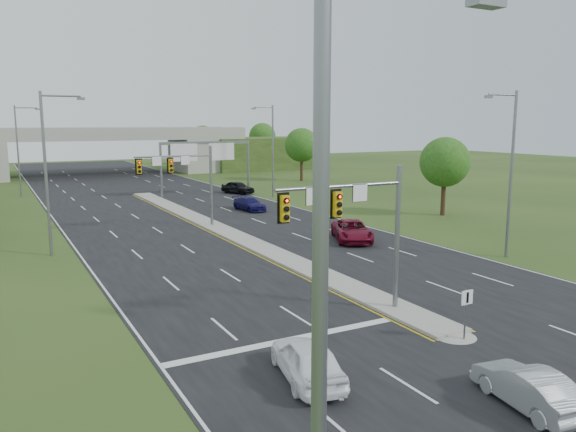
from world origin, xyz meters
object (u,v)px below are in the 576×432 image
(overpass, at_px, (98,154))
(car_silver, at_px, (528,387))
(signal_mast_near, at_px, (359,218))
(car_far_a, at_px, (352,231))
(car_far_b, at_px, (249,204))
(car_far_c, at_px, (238,187))
(keep_right_sign, at_px, (466,306))
(signal_mast_far, at_px, (186,174))
(sign_gantry, at_px, (205,153))
(car_white, at_px, (307,359))

(overpass, xyz_separation_m, car_silver, (-2.33, -89.48, -2.87))
(signal_mast_near, distance_m, overpass, 80.11)
(car_silver, height_order, car_far_a, car_far_a)
(overpass, bearing_deg, car_far_b, -82.25)
(signal_mast_near, bearing_deg, car_far_c, 73.61)
(car_far_a, bearing_deg, keep_right_sign, -86.75)
(car_silver, relative_size, car_far_c, 0.88)
(signal_mast_near, relative_size, signal_mast_far, 1.00)
(keep_right_sign, relative_size, car_far_a, 0.39)
(keep_right_sign, xyz_separation_m, car_silver, (-2.33, -4.95, -0.83))
(sign_gantry, bearing_deg, car_far_c, 1.17)
(keep_right_sign, xyz_separation_m, car_far_a, (7.31, 18.77, -0.72))
(overpass, relative_size, car_far_b, 17.56)
(overpass, xyz_separation_m, car_far_c, (11.00, -34.99, -2.75))
(keep_right_sign, bearing_deg, signal_mast_far, 94.39)
(car_white, height_order, car_far_a, car_far_a)
(signal_mast_far, distance_m, car_far_c, 24.39)
(car_far_a, bearing_deg, overpass, 120.89)
(keep_right_sign, bearing_deg, sign_gantry, 82.30)
(signal_mast_far, bearing_deg, overpass, 87.65)
(overpass, distance_m, car_far_b, 48.89)
(overpass, xyz_separation_m, car_white, (-7.52, -84.48, -2.79))
(car_white, relative_size, car_far_b, 0.96)
(signal_mast_far, relative_size, car_white, 1.60)
(car_silver, xyz_separation_m, car_far_b, (8.92, 41.12, -0.00))
(signal_mast_near, bearing_deg, car_far_b, 74.41)
(car_far_b, bearing_deg, sign_gantry, 83.25)
(signal_mast_near, xyz_separation_m, car_far_a, (9.58, 14.31, -3.93))
(sign_gantry, xyz_separation_m, car_far_b, (-0.10, -13.28, -4.56))
(keep_right_sign, xyz_separation_m, car_white, (-7.52, 0.05, -0.75))
(signal_mast_near, bearing_deg, car_white, -140.07)
(signal_mast_far, xyz_separation_m, overpass, (2.26, 55.07, -1.17))
(signal_mast_near, height_order, sign_gantry, signal_mast_near)
(signal_mast_far, xyz_separation_m, car_silver, (-0.07, -34.40, -4.04))
(keep_right_sign, relative_size, car_white, 0.50)
(keep_right_sign, distance_m, car_white, 7.56)
(overpass, distance_m, car_silver, 89.55)
(keep_right_sign, height_order, car_silver, keep_right_sign)
(signal_mast_near, height_order, car_silver, signal_mast_near)
(car_far_b, bearing_deg, keep_right_sign, -106.64)
(keep_right_sign, xyz_separation_m, car_far_b, (6.58, 36.17, -0.84))
(sign_gantry, height_order, car_far_b, sign_gantry)
(car_far_a, relative_size, car_far_b, 1.23)
(signal_mast_near, relative_size, overpass, 0.09)
(car_far_a, bearing_deg, car_white, -103.87)
(sign_gantry, distance_m, overpass, 35.75)
(signal_mast_far, distance_m, car_far_a, 14.88)
(keep_right_sign, height_order, sign_gantry, sign_gantry)
(signal_mast_far, relative_size, keep_right_sign, 3.18)
(sign_gantry, distance_m, car_silver, 55.33)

